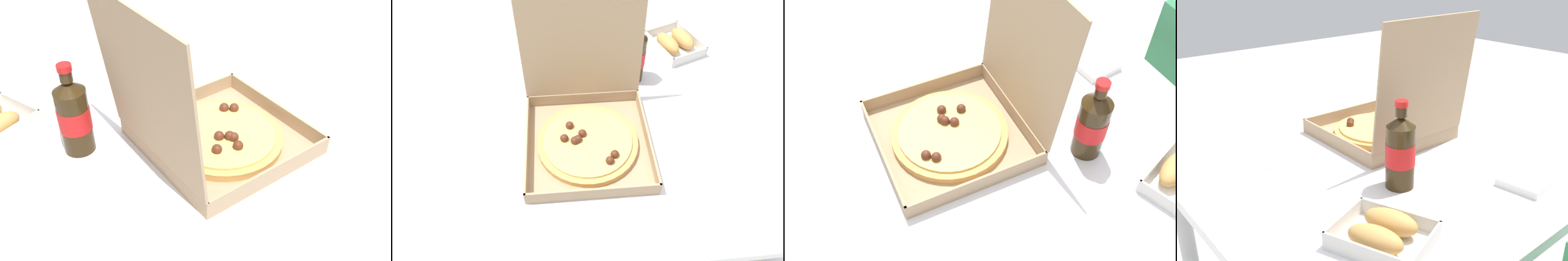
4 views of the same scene
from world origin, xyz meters
TOP-DOWN VIEW (x-y plane):
  - dining_table at (0.00, 0.00)m, footprint 1.12×1.00m
  - pizza_box_open at (-0.07, -0.10)m, footprint 0.36×0.40m
  - cola_bottle at (0.11, 0.14)m, footprint 0.07×0.07m
  - paper_menu at (0.35, -0.24)m, footprint 0.25×0.21m
  - napkin_pile at (-0.13, 0.34)m, footprint 0.12×0.12m

SIDE VIEW (x-z plane):
  - dining_table at x=0.00m, z-range 0.28..1.00m
  - paper_menu at x=0.35m, z-range 0.71..0.72m
  - napkin_pile at x=-0.13m, z-range 0.71..0.73m
  - pizza_box_open at x=-0.07m, z-range 0.57..0.97m
  - cola_bottle at x=0.11m, z-range 0.70..0.92m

